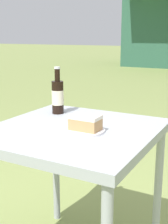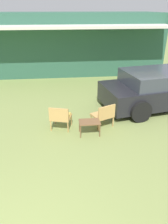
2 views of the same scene
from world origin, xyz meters
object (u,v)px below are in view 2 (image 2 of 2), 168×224
parked_car (160,89)px  wicker_chair_cushioned (60,116)px  wicker_chair_plain (104,114)px  garden_side_table (90,123)px

parked_car → wicker_chair_cushioned: size_ratio=6.00×
parked_car → wicker_chair_cushioned: bearing=-169.9°
wicker_chair_plain → garden_side_table: wicker_chair_plain is taller
parked_car → wicker_chair_plain: size_ratio=6.00×
garden_side_table → parked_car: bearing=31.9°
wicker_chair_cushioned → wicker_chair_plain: (1.31, -0.02, 0.00)m
parked_car → wicker_chair_cushioned: (-3.64, -1.34, -0.25)m
garden_side_table → wicker_chair_plain: bearing=38.9°
garden_side_table → wicker_chair_cushioned: bearing=153.7°
parked_car → wicker_chair_plain: 2.71m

